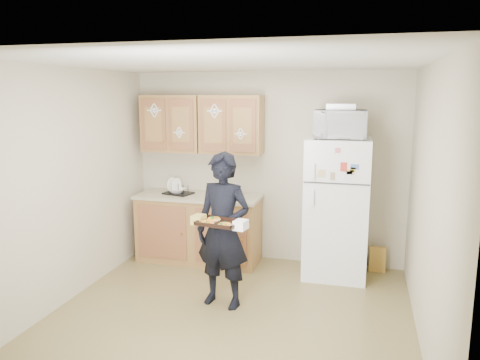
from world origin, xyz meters
name	(u,v)px	position (x,y,z in m)	size (l,w,h in m)	color
floor	(229,317)	(0.00, 0.00, 0.00)	(3.60, 3.60, 0.00)	brown
ceiling	(228,62)	(0.00, 0.00, 2.50)	(3.60, 3.60, 0.00)	silver
wall_back	(267,168)	(0.00, 1.80, 1.25)	(3.60, 0.04, 2.50)	#BCB298
wall_front	(144,259)	(0.00, -1.80, 1.25)	(3.60, 0.04, 2.50)	#BCB298
wall_left	(65,187)	(-1.80, 0.00, 1.25)	(0.04, 3.60, 2.50)	#BCB298
wall_right	(429,208)	(1.80, 0.00, 1.25)	(0.04, 3.60, 2.50)	#BCB298
refrigerator	(337,208)	(0.95, 1.43, 0.85)	(0.75, 0.70, 1.70)	white
base_cabinet	(199,229)	(-0.85, 1.48, 0.43)	(1.60, 0.60, 0.86)	brown
countertop	(199,197)	(-0.85, 1.48, 0.88)	(1.64, 0.64, 0.04)	#B4AB8B
upper_cab_left	(173,124)	(-1.25, 1.61, 1.83)	(0.80, 0.33, 0.75)	brown
upper_cab_right	(232,125)	(-0.43, 1.61, 1.83)	(0.80, 0.33, 0.75)	brown
cereal_box	(377,259)	(1.47, 1.67, 0.16)	(0.20, 0.07, 0.32)	gold
person	(223,230)	(-0.14, 0.27, 0.82)	(0.60, 0.39, 1.64)	black
baking_tray	(219,223)	(-0.09, -0.02, 0.98)	(0.40, 0.29, 0.04)	black
pizza_front_left	(207,222)	(-0.19, -0.07, 1.00)	(0.13, 0.13, 0.02)	orange
pizza_front_right	(225,224)	(-0.01, -0.10, 1.00)	(0.13, 0.13, 0.02)	orange
pizza_back_left	(214,219)	(-0.17, 0.06, 1.00)	(0.13, 0.13, 0.02)	orange
microwave	(340,124)	(0.95, 1.38, 1.87)	(0.60, 0.41, 0.33)	white
foil_pan	(342,107)	(0.96, 1.41, 2.07)	(0.34, 0.23, 0.07)	silver
dish_rack	(178,189)	(-1.13, 1.48, 0.97)	(0.35, 0.27, 0.14)	black
bowl	(177,191)	(-1.15, 1.48, 0.94)	(0.22, 0.22, 0.05)	white
soap_bottle	(237,191)	(-0.30, 1.37, 1.00)	(0.09, 0.10, 0.21)	white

